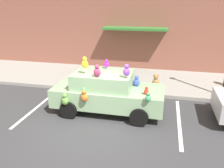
# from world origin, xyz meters

# --- Properties ---
(ground_plane) EXTENTS (60.00, 60.00, 0.00)m
(ground_plane) POSITION_xyz_m (0.00, 0.00, 0.00)
(ground_plane) COLOR #38383A
(sidewalk) EXTENTS (24.00, 4.00, 0.15)m
(sidewalk) POSITION_xyz_m (0.00, 5.00, 0.07)
(sidewalk) COLOR gray
(sidewalk) RESTS_ON ground
(storefront_building) EXTENTS (24.00, 1.25, 6.40)m
(storefront_building) POSITION_xyz_m (0.00, 7.14, 3.19)
(storefront_building) COLOR brown
(storefront_building) RESTS_ON ground
(parking_stripe_front) EXTENTS (0.12, 3.60, 0.01)m
(parking_stripe_front) POSITION_xyz_m (2.79, 1.00, 0.00)
(parking_stripe_front) COLOR silver
(parking_stripe_front) RESTS_ON ground
(parking_stripe_rear) EXTENTS (0.12, 3.60, 0.01)m
(parking_stripe_rear) POSITION_xyz_m (-2.72, 1.00, 0.00)
(parking_stripe_rear) COLOR silver
(parking_stripe_rear) RESTS_ON ground
(plush_covered_car) EXTENTS (4.10, 2.03, 2.19)m
(plush_covered_car) POSITION_xyz_m (0.10, 1.25, 0.80)
(plush_covered_car) COLOR #8FB587
(plush_covered_car) RESTS_ON ground
(teddy_bear_on_sidewalk) EXTENTS (0.33, 0.27, 0.62)m
(teddy_bear_on_sidewalk) POSITION_xyz_m (1.80, 3.97, 0.44)
(teddy_bear_on_sidewalk) COLOR #9E723D
(teddy_bear_on_sidewalk) RESTS_ON sidewalk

